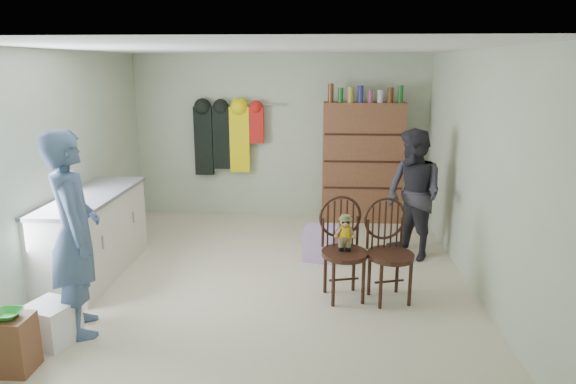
# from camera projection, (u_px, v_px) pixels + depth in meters

# --- Properties ---
(ground_plane) EXTENTS (5.00, 5.00, 0.00)m
(ground_plane) POSITION_uv_depth(u_px,v_px,m) (265.00, 277.00, 5.80)
(ground_plane) COLOR beige
(ground_plane) RESTS_ON ground
(room_walls) EXTENTS (5.00, 5.00, 5.00)m
(room_walls) POSITION_uv_depth(u_px,v_px,m) (268.00, 132.00, 5.93)
(room_walls) COLOR beige
(room_walls) RESTS_ON ground
(counter) EXTENTS (0.64, 1.86, 0.94)m
(counter) POSITION_uv_depth(u_px,v_px,m) (93.00, 234.00, 5.80)
(counter) COLOR silver
(counter) RESTS_ON ground
(stool) EXTENTS (0.32, 0.27, 0.46)m
(stool) POSITION_uv_depth(u_px,v_px,m) (12.00, 344.00, 3.98)
(stool) COLOR brown
(stool) RESTS_ON ground
(bowl) EXTENTS (0.21, 0.21, 0.05)m
(bowl) POSITION_uv_depth(u_px,v_px,m) (7.00, 314.00, 3.92)
(bowl) COLOR green
(bowl) RESTS_ON stool
(plastic_tub) EXTENTS (0.47, 0.45, 0.36)m
(plastic_tub) POSITION_uv_depth(u_px,v_px,m) (51.00, 323.00, 4.41)
(plastic_tub) COLOR white
(plastic_tub) RESTS_ON ground
(chair_front) EXTENTS (0.56, 0.56, 1.04)m
(chair_front) POSITION_uv_depth(u_px,v_px,m) (343.00, 242.00, 5.20)
(chair_front) COLOR black
(chair_front) RESTS_ON ground
(chair_far) EXTENTS (0.57, 0.57, 1.04)m
(chair_far) POSITION_uv_depth(u_px,v_px,m) (389.00, 246.00, 5.17)
(chair_far) COLOR black
(chair_far) RESTS_ON ground
(striped_bag) EXTENTS (0.45, 0.39, 0.42)m
(striped_bag) POSITION_uv_depth(u_px,v_px,m) (321.00, 244.00, 6.28)
(striped_bag) COLOR pink
(striped_bag) RESTS_ON ground
(person_left) EXTENTS (0.70, 0.79, 1.83)m
(person_left) POSITION_uv_depth(u_px,v_px,m) (74.00, 234.00, 4.45)
(person_left) COLOR #43587C
(person_left) RESTS_ON ground
(person_right) EXTENTS (0.92, 0.98, 1.60)m
(person_right) POSITION_uv_depth(u_px,v_px,m) (413.00, 195.00, 6.25)
(person_right) COLOR #2D2B33
(person_right) RESTS_ON ground
(dresser) EXTENTS (1.20, 0.39, 2.07)m
(dresser) POSITION_uv_depth(u_px,v_px,m) (362.00, 162.00, 7.73)
(dresser) COLOR brown
(dresser) RESTS_ON ground
(coat_rack) EXTENTS (1.42, 0.12, 1.09)m
(coat_rack) POSITION_uv_depth(u_px,v_px,m) (226.00, 138.00, 7.85)
(coat_rack) COLOR #99999E
(coat_rack) RESTS_ON ground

